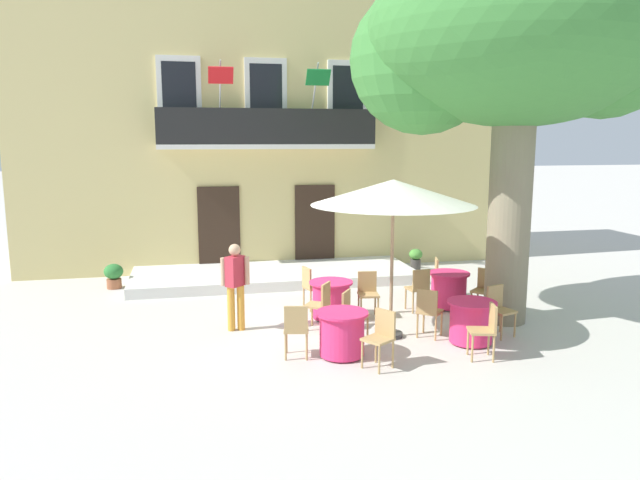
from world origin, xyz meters
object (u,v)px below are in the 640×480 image
object	(u,v)px
cafe_chair_far_side_2	(484,288)
cafe_chair_front_1	(368,291)
cafe_chair_near_tree_2	(486,327)
cafe_chair_middle_2	(352,313)
cafe_chair_far_side_0	(441,275)
plane_tree	(513,43)
ground_planter_right	(416,259)
pedestrian_near_entrance	(235,282)
cafe_chair_near_tree_0	(499,307)
cafe_table_middle	(342,333)
cafe_chair_front_2	(311,285)
cafe_chair_far_side_1	(419,287)
ground_planter_left	(114,275)
cafe_table_near_tree	(471,322)
cafe_table_far_side	(449,289)
cafe_table_front	(331,299)
cafe_chair_middle_1	(381,335)
cafe_chair_front_0	(321,303)
cafe_umbrella	(393,193)
cafe_chair_middle_0	(296,327)
cafe_chair_near_tree_1	(429,309)

from	to	relation	value
cafe_chair_far_side_2	cafe_chair_front_1	bearing A→B (deg)	174.33
cafe_chair_near_tree_2	cafe_chair_middle_2	size ratio (longest dim) A/B	1.00
cafe_chair_near_tree_2	cafe_chair_far_side_0	xyz separation A→B (m)	(0.81, 3.69, 0.00)
plane_tree	ground_planter_right	world-z (taller)	plane_tree
pedestrian_near_entrance	cafe_chair_near_tree_0	bearing A→B (deg)	-15.56
pedestrian_near_entrance	cafe_chair_far_side_0	bearing A→B (deg)	15.96
cafe_table_middle	cafe_chair_middle_2	bearing A→B (deg)	62.79
cafe_chair_front_2	ground_planter_right	world-z (taller)	cafe_chair_front_2
cafe_chair_far_side_1	ground_planter_left	distance (m)	7.25
cafe_chair_middle_2	cafe_chair_far_side_1	world-z (taller)	same
cafe_chair_middle_2	ground_planter_right	distance (m)	6.09
cafe_table_near_tree	cafe_table_far_side	bearing A→B (deg)	75.64
cafe_table_front	cafe_chair_near_tree_2	bearing A→B (deg)	-54.09
cafe_table_middle	cafe_chair_middle_1	xyz separation A→B (m)	(0.48, -0.58, 0.14)
cafe_table_middle	ground_planter_right	world-z (taller)	cafe_table_middle
cafe_chair_near_tree_0	cafe_chair_far_side_1	distance (m)	1.94
cafe_chair_middle_2	cafe_table_far_side	distance (m)	3.08
cafe_chair_front_1	cafe_table_far_side	size ratio (longest dim) A/B	1.05
plane_tree	ground_planter_left	distance (m)	10.15
cafe_table_near_tree	ground_planter_right	size ratio (longest dim) A/B	1.42
cafe_chair_near_tree_2	cafe_chair_front_0	xyz separation A→B (m)	(-2.31, 2.03, 0.00)
cafe_table_middle	ground_planter_left	bearing A→B (deg)	127.07
cafe_chair_middle_2	ground_planter_right	xyz separation A→B (m)	(3.20, 5.18, -0.19)
cafe_chair_middle_1	cafe_chair_far_side_0	world-z (taller)	same
cafe_umbrella	pedestrian_near_entrance	size ratio (longest dim) A/B	1.77
cafe_chair_middle_0	ground_planter_left	bearing A→B (deg)	122.17
cafe_chair_near_tree_2	cafe_chair_middle_2	bearing A→B (deg)	146.48
pedestrian_near_entrance	cafe_chair_middle_2	bearing A→B (deg)	-29.15
cafe_chair_front_0	pedestrian_near_entrance	bearing A→B (deg)	168.32
cafe_chair_middle_2	cafe_umbrella	distance (m)	2.22
cafe_chair_middle_2	cafe_table_front	distance (m)	1.43
cafe_chair_far_side_0	ground_planter_left	world-z (taller)	cafe_chair_far_side_0
cafe_chair_front_1	plane_tree	bearing A→B (deg)	-18.04
cafe_chair_near_tree_0	cafe_chair_far_side_0	bearing A→B (deg)	89.66
cafe_chair_middle_0	ground_planter_right	xyz separation A→B (m)	(4.29, 5.78, -0.19)
cafe_chair_middle_0	cafe_umbrella	size ratio (longest dim) A/B	0.31
cafe_chair_near_tree_1	cafe_chair_far_side_2	size ratio (longest dim) A/B	1.00
cafe_table_middle	pedestrian_near_entrance	size ratio (longest dim) A/B	0.53
cafe_chair_front_0	cafe_umbrella	size ratio (longest dim) A/B	0.31
cafe_chair_front_1	cafe_table_far_side	distance (m)	1.89
cafe_chair_near_tree_1	cafe_chair_middle_2	bearing A→B (deg)	176.32
cafe_umbrella	cafe_chair_far_side_1	bearing A→B (deg)	52.48
plane_tree	cafe_chair_far_side_2	xyz separation A→B (m)	(-0.04, 0.56, -4.75)
cafe_chair_middle_2	cafe_chair_far_side_2	size ratio (longest dim) A/B	1.00
cafe_chair_near_tree_2	ground_planter_right	world-z (taller)	cafe_chair_near_tree_2
cafe_umbrella	cafe_table_near_tree	bearing A→B (deg)	-26.77
cafe_chair_far_side_2	pedestrian_near_entrance	xyz separation A→B (m)	(-5.08, -0.08, 0.40)
cafe_chair_near_tree_2	cafe_table_far_side	distance (m)	3.02
cafe_table_near_tree	pedestrian_near_entrance	world-z (taller)	pedestrian_near_entrance
cafe_table_far_side	cafe_chair_far_side_0	xyz separation A→B (m)	(0.14, 0.74, 0.14)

